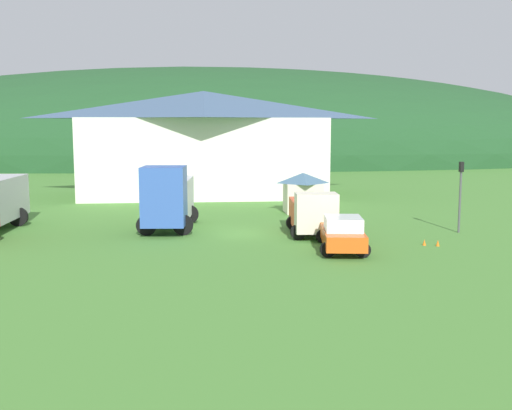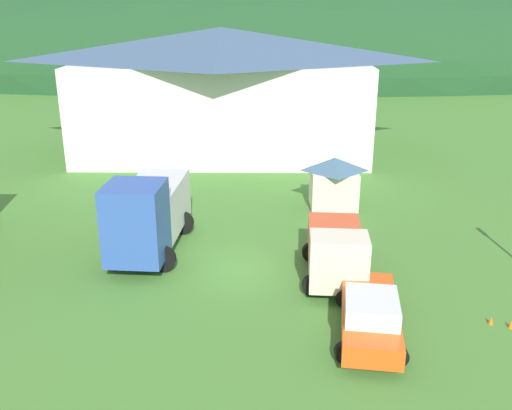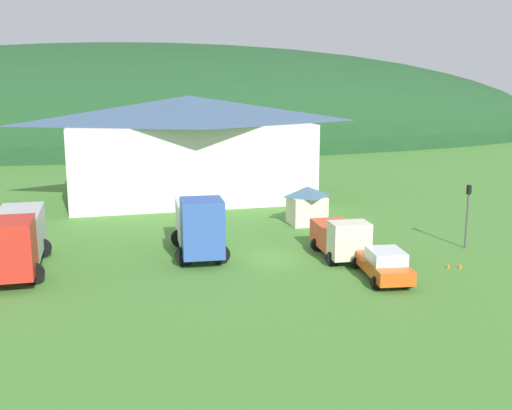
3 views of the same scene
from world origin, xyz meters
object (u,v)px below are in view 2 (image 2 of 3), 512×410
at_px(service_pickup_orange, 370,314).
at_px(traffic_cone_near_pickup, 490,324).
at_px(play_shed_cream, 334,182).
at_px(box_truck_blue, 148,212).
at_px(traffic_cone_mid_row, 510,328).
at_px(depot_building, 222,91).
at_px(light_truck_cream, 336,251).

relative_size(service_pickup_orange, traffic_cone_near_pickup, 8.92).
distance_m(play_shed_cream, box_truck_blue, 10.59).
height_order(box_truck_blue, traffic_cone_mid_row, box_truck_blue).
xyz_separation_m(depot_building, traffic_cone_near_pickup, (10.61, -22.83, -4.53)).
bearing_deg(service_pickup_orange, play_shed_cream, -173.61).
relative_size(play_shed_cream, traffic_cone_mid_row, 4.57).
distance_m(box_truck_blue, service_pickup_orange, 10.74).
distance_m(box_truck_blue, light_truck_cream, 8.21).
height_order(service_pickup_orange, traffic_cone_near_pickup, service_pickup_orange).
height_order(traffic_cone_near_pickup, traffic_cone_mid_row, traffic_cone_mid_row).
relative_size(depot_building, light_truck_cream, 4.16).
bearing_deg(traffic_cone_mid_row, light_truck_cream, 146.80).
bearing_deg(play_shed_cream, traffic_cone_near_pickup, -71.16).
bearing_deg(light_truck_cream, traffic_cone_near_pickup, 59.48).
bearing_deg(service_pickup_orange, traffic_cone_mid_row, 103.87).
bearing_deg(traffic_cone_mid_row, service_pickup_orange, -173.86).
distance_m(depot_building, traffic_cone_mid_row, 26.05).
height_order(play_shed_cream, box_truck_blue, box_truck_blue).
distance_m(depot_building, box_truck_blue, 17.37).
xyz_separation_m(box_truck_blue, light_truck_cream, (7.81, -2.43, -0.66)).
xyz_separation_m(service_pickup_orange, traffic_cone_near_pickup, (4.32, 0.77, -0.83)).
distance_m(depot_building, light_truck_cream, 20.55).
distance_m(light_truck_cream, traffic_cone_near_pickup, 6.09).
bearing_deg(light_truck_cream, play_shed_cream, 177.68).
relative_size(service_pickup_orange, traffic_cone_mid_row, 8.74).
distance_m(service_pickup_orange, traffic_cone_near_pickup, 4.46).
xyz_separation_m(play_shed_cream, box_truck_blue, (-8.72, -6.00, 0.47)).
bearing_deg(box_truck_blue, light_truck_cream, 76.63).
relative_size(depot_building, service_pickup_orange, 4.08).
bearing_deg(light_truck_cream, box_truck_blue, -103.46).
bearing_deg(traffic_cone_mid_row, play_shed_cream, 110.95).
distance_m(play_shed_cream, traffic_cone_near_pickup, 12.54).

